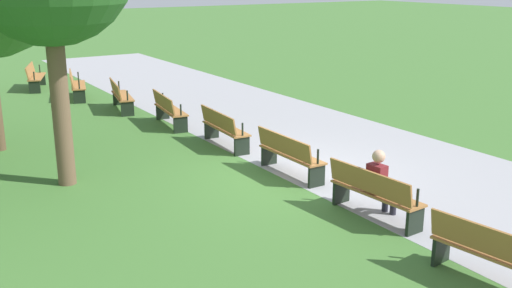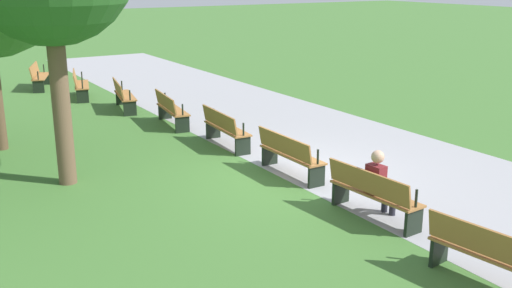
{
  "view_description": "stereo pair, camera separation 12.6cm",
  "coord_description": "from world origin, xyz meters",
  "px_view_note": "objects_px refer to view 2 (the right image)",
  "views": [
    {
      "loc": [
        9.44,
        -6.85,
        4.0
      ],
      "look_at": [
        -0.0,
        -0.86,
        0.8
      ],
      "focal_mm": 41.85,
      "sensor_mm": 36.0,
      "label": 1
    },
    {
      "loc": [
        9.5,
        -6.74,
        4.0
      ],
      "look_at": [
        -0.0,
        -0.86,
        0.8
      ],
      "focal_mm": 41.85,
      "sensor_mm": 36.0,
      "label": 2
    }
  ],
  "objects_px": {
    "bench_2": "(123,95)",
    "bench_3": "(170,109)",
    "bench_0": "(39,76)",
    "bench_1": "(80,84)",
    "person_seated": "(379,182)",
    "bench_5": "(289,154)",
    "bench_4": "(224,128)",
    "bench_7": "(493,256)",
    "bench_6": "(373,193)"
  },
  "relations": [
    {
      "from": "bench_3",
      "to": "bench_0",
      "type": "bearing_deg",
      "value": -158.72
    },
    {
      "from": "bench_2",
      "to": "bench_3",
      "type": "xyz_separation_m",
      "value": [
        2.54,
        0.43,
        0.0
      ]
    },
    {
      "from": "person_seated",
      "to": "bench_6",
      "type": "bearing_deg",
      "value": -91.0
    },
    {
      "from": "bench_2",
      "to": "bench_7",
      "type": "height_order",
      "value": "same"
    },
    {
      "from": "bench_3",
      "to": "bench_5",
      "type": "height_order",
      "value": "same"
    },
    {
      "from": "bench_2",
      "to": "bench_7",
      "type": "bearing_deg",
      "value": 13.56
    },
    {
      "from": "bench_3",
      "to": "person_seated",
      "type": "height_order",
      "value": "person_seated"
    },
    {
      "from": "bench_3",
      "to": "person_seated",
      "type": "bearing_deg",
      "value": 10.75
    },
    {
      "from": "bench_4",
      "to": "bench_0",
      "type": "bearing_deg",
      "value": -164.53
    },
    {
      "from": "bench_0",
      "to": "bench_7",
      "type": "height_order",
      "value": "same"
    },
    {
      "from": "bench_3",
      "to": "bench_4",
      "type": "xyz_separation_m",
      "value": [
        2.56,
        0.26,
        0.0
      ]
    },
    {
      "from": "bench_7",
      "to": "person_seated",
      "type": "distance_m",
      "value": 2.6
    },
    {
      "from": "bench_7",
      "to": "bench_1",
      "type": "bearing_deg",
      "value": 176.11
    },
    {
      "from": "bench_1",
      "to": "bench_6",
      "type": "distance_m",
      "value": 12.81
    },
    {
      "from": "bench_2",
      "to": "bench_4",
      "type": "bearing_deg",
      "value": 19.36
    },
    {
      "from": "bench_4",
      "to": "bench_5",
      "type": "xyz_separation_m",
      "value": [
        2.57,
        0.09,
        0.0
      ]
    },
    {
      "from": "bench_2",
      "to": "bench_5",
      "type": "distance_m",
      "value": 7.71
    },
    {
      "from": "bench_4",
      "to": "bench_6",
      "type": "relative_size",
      "value": 1.0
    },
    {
      "from": "bench_0",
      "to": "person_seated",
      "type": "xyz_separation_m",
      "value": [
        15.19,
        2.21,
        0.16
      ]
    },
    {
      "from": "bench_2",
      "to": "bench_1",
      "type": "bearing_deg",
      "value": -154.84
    },
    {
      "from": "bench_2",
      "to": "bench_5",
      "type": "height_order",
      "value": "same"
    },
    {
      "from": "bench_0",
      "to": "bench_5",
      "type": "height_order",
      "value": "same"
    },
    {
      "from": "bench_1",
      "to": "bench_7",
      "type": "height_order",
      "value": "same"
    },
    {
      "from": "bench_1",
      "to": "person_seated",
      "type": "relative_size",
      "value": 1.54
    },
    {
      "from": "bench_6",
      "to": "person_seated",
      "type": "bearing_deg",
      "value": 89.0
    },
    {
      "from": "bench_7",
      "to": "person_seated",
      "type": "relative_size",
      "value": 1.53
    },
    {
      "from": "bench_6",
      "to": "bench_5",
      "type": "bearing_deg",
      "value": 174.19
    },
    {
      "from": "bench_5",
      "to": "bench_6",
      "type": "distance_m",
      "value": 2.57
    },
    {
      "from": "bench_6",
      "to": "person_seated",
      "type": "relative_size",
      "value": 1.51
    },
    {
      "from": "bench_1",
      "to": "bench_2",
      "type": "bearing_deg",
      "value": 29.04
    },
    {
      "from": "bench_2",
      "to": "bench_3",
      "type": "distance_m",
      "value": 2.57
    },
    {
      "from": "bench_1",
      "to": "bench_3",
      "type": "xyz_separation_m",
      "value": [
        5.04,
        1.03,
        0.0
      ]
    },
    {
      "from": "bench_6",
      "to": "bench_7",
      "type": "distance_m",
      "value": 2.57
    },
    {
      "from": "bench_0",
      "to": "bench_2",
      "type": "bearing_deg",
      "value": 34.85
    },
    {
      "from": "bench_0",
      "to": "bench_1",
      "type": "xyz_separation_m",
      "value": [
        2.46,
        0.77,
        0.0
      ]
    },
    {
      "from": "bench_0",
      "to": "person_seated",
      "type": "height_order",
      "value": "person_seated"
    },
    {
      "from": "bench_6",
      "to": "bench_2",
      "type": "bearing_deg",
      "value": 179.99
    },
    {
      "from": "bench_3",
      "to": "bench_5",
      "type": "distance_m",
      "value": 5.15
    },
    {
      "from": "bench_2",
      "to": "bench_0",
      "type": "bearing_deg",
      "value": -152.91
    },
    {
      "from": "bench_1",
      "to": "bench_7",
      "type": "distance_m",
      "value": 15.34
    },
    {
      "from": "bench_5",
      "to": "bench_6",
      "type": "xyz_separation_m",
      "value": [
        2.57,
        -0.09,
        0.0
      ]
    },
    {
      "from": "bench_5",
      "to": "person_seated",
      "type": "relative_size",
      "value": 1.49
    },
    {
      "from": "bench_1",
      "to": "person_seated",
      "type": "xyz_separation_m",
      "value": [
        12.74,
        1.44,
        0.16
      ]
    },
    {
      "from": "bench_6",
      "to": "bench_0",
      "type": "bearing_deg",
      "value": -176.15
    },
    {
      "from": "bench_2",
      "to": "person_seated",
      "type": "bearing_deg",
      "value": 16.29
    },
    {
      "from": "bench_3",
      "to": "person_seated",
      "type": "xyz_separation_m",
      "value": [
        7.7,
        0.4,
        0.16
      ]
    },
    {
      "from": "bench_0",
      "to": "bench_1",
      "type": "height_order",
      "value": "same"
    },
    {
      "from": "bench_1",
      "to": "bench_4",
      "type": "bearing_deg",
      "value": 25.17
    },
    {
      "from": "bench_6",
      "to": "bench_7",
      "type": "height_order",
      "value": "same"
    },
    {
      "from": "bench_2",
      "to": "bench_3",
      "type": "bearing_deg",
      "value": 21.29
    }
  ]
}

